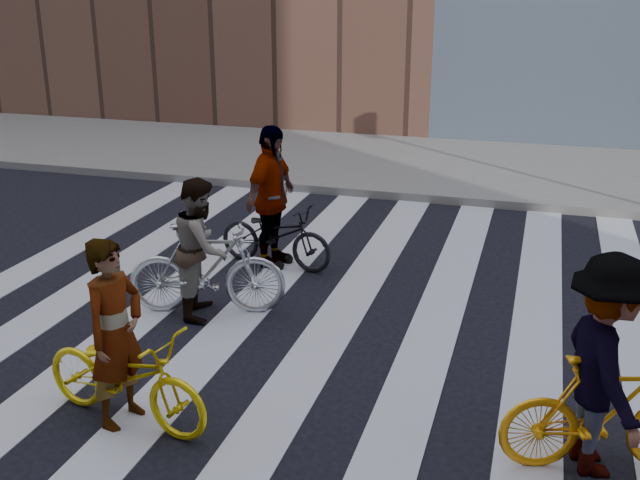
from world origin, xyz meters
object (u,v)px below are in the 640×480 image
at_px(bike_dark_rear, 275,235).
at_px(rider_rear, 271,197).
at_px(bike_yellow_right, 605,413).
at_px(rider_mid, 201,247).
at_px(bike_silver_mid, 207,269).
at_px(rider_left, 116,333).
at_px(bike_yellow_left, 125,375).
at_px(rider_right, 605,366).

xyz_separation_m(bike_dark_rear, rider_rear, (-0.05, 0.00, 0.53)).
height_order(bike_yellow_right, bike_dark_rear, bike_yellow_right).
height_order(rider_mid, rider_rear, rider_rear).
bearing_deg(bike_dark_rear, bike_silver_mid, -178.59).
xyz_separation_m(bike_silver_mid, rider_mid, (-0.05, 0.00, 0.27)).
bearing_deg(rider_left, rider_rear, 11.66).
bearing_deg(rider_rear, bike_dark_rear, -80.79).
bearing_deg(bike_yellow_left, bike_silver_mid, 17.99).
bearing_deg(bike_silver_mid, rider_left, 170.52).
bearing_deg(rider_rear, bike_silver_mid, -176.90).
relative_size(bike_yellow_right, rider_left, 0.97).
height_order(bike_dark_rear, rider_mid, rider_mid).
bearing_deg(bike_dark_rear, rider_left, -170.61).
relative_size(bike_yellow_right, rider_rear, 0.86).
relative_size(bike_yellow_left, bike_yellow_right, 1.05).
height_order(rider_left, rider_rear, rider_rear).
relative_size(bike_dark_rear, rider_mid, 1.03).
distance_m(bike_silver_mid, rider_left, 2.33).
relative_size(bike_dark_rear, rider_rear, 0.86).
bearing_deg(rider_left, rider_right, -72.04).
height_order(bike_yellow_left, bike_silver_mid, bike_silver_mid).
bearing_deg(bike_dark_rear, rider_mid, 179.74).
xyz_separation_m(rider_right, rider_rear, (-4.01, 3.48, 0.06)).
distance_m(bike_yellow_right, rider_right, 0.41).
height_order(bike_dark_rear, rider_right, rider_right).
bearing_deg(rider_mid, rider_left, 171.75).
xyz_separation_m(bike_yellow_right, bike_dark_rear, (-4.01, 3.48, -0.06)).
distance_m(bike_yellow_left, rider_rear, 4.01).
xyz_separation_m(bike_silver_mid, rider_left, (0.24, -2.30, 0.30)).
relative_size(rider_mid, rider_rear, 0.84).
relative_size(rider_mid, rider_right, 0.90).
bearing_deg(bike_dark_rear, bike_yellow_right, -121.68).
relative_size(bike_yellow_right, bike_dark_rear, 0.99).
height_order(bike_yellow_left, bike_dark_rear, bike_yellow_left).
distance_m(bike_yellow_right, bike_dark_rear, 5.31).
xyz_separation_m(bike_silver_mid, rider_right, (4.19, -1.80, 0.36)).
height_order(bike_dark_rear, rider_left, rider_left).
bearing_deg(rider_left, bike_dark_rear, 10.94).
distance_m(bike_silver_mid, rider_rear, 1.73).
distance_m(bike_yellow_right, rider_left, 4.05).
bearing_deg(bike_yellow_right, rider_mid, 50.36).
bearing_deg(bike_yellow_left, rider_left, 100.75).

